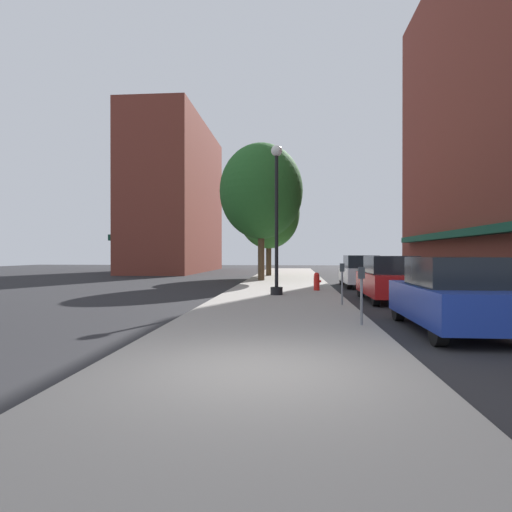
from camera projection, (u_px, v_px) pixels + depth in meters
ground_plane at (359, 286)px, 23.76m from camera, size 90.00×90.00×0.00m
sidewalk_slab at (284, 283)px, 25.09m from camera, size 4.80×50.00×0.12m
building_far_background at (177, 199)px, 43.93m from camera, size 6.80×18.00×14.38m
lamppost at (277, 217)px, 17.47m from camera, size 0.48×0.48×5.90m
fire_hydrant at (317, 281)px, 19.65m from camera, size 0.33×0.26×0.79m
parking_meter_near at (361, 288)px, 10.01m from camera, size 0.14×0.09×1.31m
parking_meter_far at (342, 279)px, 14.02m from camera, size 0.14×0.09×1.31m
tree_near at (261, 191)px, 27.13m from camera, size 5.08×5.08×8.39m
tree_mid at (269, 213)px, 33.14m from camera, size 4.63×4.63×7.34m
car_blue at (452, 296)px, 9.77m from camera, size 1.80×4.30×1.66m
car_red at (389, 279)px, 16.13m from camera, size 1.80×4.30×1.66m
car_white at (360, 272)px, 23.12m from camera, size 1.80×4.30×1.66m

